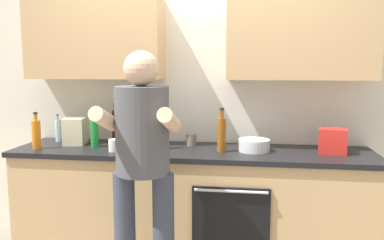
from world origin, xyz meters
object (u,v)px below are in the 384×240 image
object	(u,v)px
bottle_soda	(94,131)
cup_tea	(131,140)
bottle_wine	(116,126)
mixing_bowl	(254,145)
bottle_hotsauce	(133,132)
grocery_bag_rice	(75,131)
bottle_juice	(36,134)
bottle_water	(58,130)
person_standing	(143,158)
bottle_syrup	(222,134)
grocery_bag_crisps	(333,141)
cup_stoneware	(191,140)
cup_coffee	(114,145)
bottle_vinegar	(165,135)

from	to	relation	value
bottle_soda	cup_tea	distance (m)	0.30
bottle_wine	mixing_bowl	distance (m)	1.20
bottle_soda	bottle_wine	bearing A→B (deg)	65.32
bottle_hotsauce	grocery_bag_rice	distance (m)	0.55
bottle_juice	bottle_water	bearing A→B (deg)	85.01
person_standing	bottle_syrup	world-z (taller)	person_standing
cup_tea	grocery_bag_crisps	size ratio (longest dim) A/B	0.45
bottle_water	bottle_hotsauce	xyz separation A→B (m)	(0.73, -0.18, 0.04)
bottle_hotsauce	bottle_soda	size ratio (longest dim) A/B	1.04
bottle_wine	bottle_juice	xyz separation A→B (m)	(-0.53, -0.36, -0.02)
bottle_soda	grocery_bag_crisps	bearing A→B (deg)	0.91
bottle_hotsauce	cup_stoneware	distance (m)	0.49
bottle_hotsauce	bottle_water	bearing A→B (deg)	165.89
bottle_wine	bottle_soda	distance (m)	0.25
bottle_syrup	mixing_bowl	world-z (taller)	bottle_syrup
cup_tea	bottle_syrup	bearing A→B (deg)	-10.58
bottle_syrup	cup_tea	xyz separation A→B (m)	(-0.77, 0.14, -0.09)
bottle_soda	grocery_bag_rice	bearing A→B (deg)	157.21
person_standing	bottle_hotsauce	distance (m)	0.68
cup_coffee	grocery_bag_crisps	distance (m)	1.67
mixing_bowl	grocery_bag_rice	xyz separation A→B (m)	(-1.49, 0.06, 0.07)
bottle_hotsauce	bottle_vinegar	bearing A→B (deg)	4.81
bottle_soda	bottle_vinegar	xyz separation A→B (m)	(0.58, 0.01, -0.02)
person_standing	grocery_bag_rice	xyz separation A→B (m)	(-0.78, 0.73, 0.03)
cup_tea	grocery_bag_crisps	world-z (taller)	grocery_bag_crisps
bottle_syrup	cup_tea	distance (m)	0.79
bottle_juice	mixing_bowl	world-z (taller)	bottle_juice
bottle_syrup	cup_tea	size ratio (longest dim) A/B	3.70
bottle_water	bottle_soda	world-z (taller)	bottle_soda
grocery_bag_rice	bottle_water	bearing A→B (deg)	156.39
bottle_water	bottle_hotsauce	world-z (taller)	bottle_hotsauce
cup_stoneware	cup_coffee	bearing A→B (deg)	-151.29
mixing_bowl	bottle_wine	bearing A→B (deg)	170.51
bottle_wine	cup_coffee	size ratio (longest dim) A/B	3.60
person_standing	bottle_water	xyz separation A→B (m)	(-0.98, 0.82, 0.02)
bottle_water	grocery_bag_rice	distance (m)	0.22
bottle_vinegar	cup_stoneware	world-z (taller)	bottle_vinegar
bottle_hotsauce	grocery_bag_crisps	distance (m)	1.55
bottle_soda	bottle_syrup	xyz separation A→B (m)	(1.04, -0.04, 0.01)
bottle_juice	cup_stoneware	distance (m)	1.25
bottle_syrup	cup_coffee	size ratio (longest dim) A/B	3.61
cup_tea	cup_stoneware	world-z (taller)	cup_stoneware
bottle_soda	grocery_bag_rice	world-z (taller)	bottle_soda
bottle_hotsauce	cup_tea	bearing A→B (deg)	116.94
grocery_bag_crisps	bottle_vinegar	bearing A→B (deg)	-179.08
bottle_syrup	cup_tea	bearing A→B (deg)	169.42
cup_tea	grocery_bag_crisps	bearing A→B (deg)	-2.73
person_standing	bottle_soda	bearing A→B (deg)	131.87
bottle_hotsauce	bottle_syrup	distance (m)	0.71
cup_tea	bottle_water	bearing A→B (deg)	174.40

